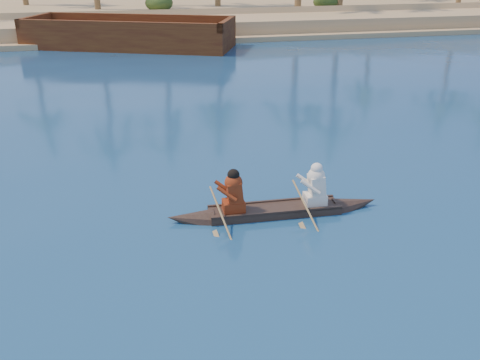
{
  "coord_description": "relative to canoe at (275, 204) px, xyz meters",
  "views": [
    {
      "loc": [
        -3.42,
        -15.44,
        6.08
      ],
      "look_at": [
        -0.63,
        -3.15,
        0.63
      ],
      "focal_mm": 40.0,
      "sensor_mm": 36.0,
      "label": 1
    }
  ],
  "objects": [
    {
      "name": "shrub_cluster",
      "position": [
        -0.06,
        35.5,
        0.92
      ],
      "size": [
        100.0,
        6.0,
        2.4
      ],
      "primitive_type": null,
      "color": "#293F16",
      "rests_on": "ground"
    },
    {
      "name": "sandy_embankment",
      "position": [
        -0.06,
        50.89,
        0.24
      ],
      "size": [
        150.0,
        51.0,
        1.5
      ],
      "color": "tan",
      "rests_on": "ground"
    },
    {
      "name": "ground",
      "position": [
        -0.06,
        4.0,
        -0.28
      ],
      "size": [
        160.0,
        160.0,
        0.0
      ],
      "primitive_type": "plane",
      "color": "navy",
      "rests_on": "ground"
    },
    {
      "name": "canoe",
      "position": [
        0.0,
        0.0,
        0.0
      ],
      "size": [
        5.38,
        0.88,
        1.48
      ],
      "rotation": [
        0.0,
        0.0,
        -0.03
      ],
      "color": "#392A1F",
      "rests_on": "ground"
    },
    {
      "name": "barge_mid",
      "position": [
        -2.59,
        26.0,
        0.51
      ],
      "size": [
        14.38,
        9.46,
        2.28
      ],
      "rotation": [
        0.0,
        0.0,
        -0.39
      ],
      "color": "brown",
      "rests_on": "ground"
    }
  ]
}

